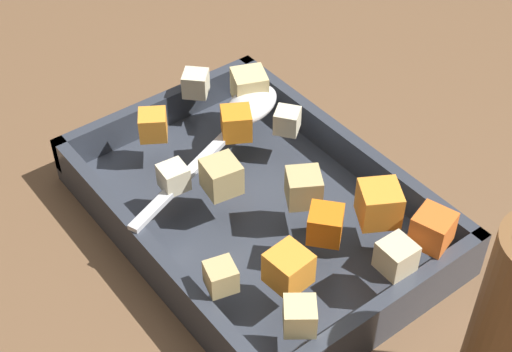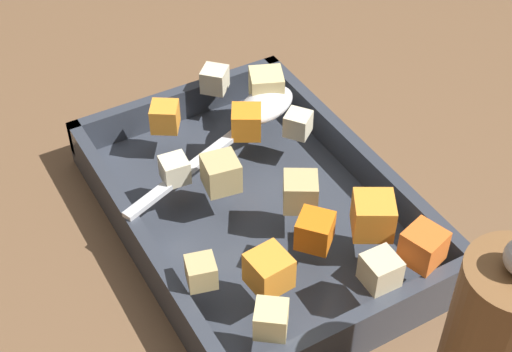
{
  "view_description": "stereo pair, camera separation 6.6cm",
  "coord_description": "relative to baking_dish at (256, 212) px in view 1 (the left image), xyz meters",
  "views": [
    {
      "loc": [
        0.37,
        -0.31,
        0.51
      ],
      "look_at": [
        -0.01,
        -0.01,
        0.06
      ],
      "focal_mm": 53.26,
      "sensor_mm": 36.0,
      "label": 1
    },
    {
      "loc": [
        0.41,
        -0.26,
        0.51
      ],
      "look_at": [
        -0.01,
        -0.01,
        0.06
      ],
      "focal_mm": 53.26,
      "sensor_mm": 36.0,
      "label": 2
    }
  ],
  "objects": [
    {
      "name": "potato_chunk_front_center",
      "position": [
        -0.14,
        0.03,
        0.05
      ],
      "size": [
        0.03,
        0.03,
        0.02
      ],
      "primitive_type": "cube",
      "rotation": [
        0.0,
        0.0,
        3.92
      ],
      "color": "beige",
      "rests_on": "baking_dish"
    },
    {
      "name": "potato_chunk_mid_right",
      "position": [
        -0.01,
        -0.03,
        0.05
      ],
      "size": [
        0.03,
        0.03,
        0.03
      ],
      "primitive_type": "cube",
      "rotation": [
        0.0,
        0.0,
        6.13
      ],
      "color": "tan",
      "rests_on": "baking_dish"
    },
    {
      "name": "baking_dish",
      "position": [
        0.0,
        0.0,
        0.0
      ],
      "size": [
        0.33,
        0.23,
        0.05
      ],
      "color": "#333842",
      "rests_on": "ground_plane"
    },
    {
      "name": "carrot_chunk_corner_nw",
      "position": [
        0.08,
        0.01,
        0.05
      ],
      "size": [
        0.04,
        0.04,
        0.03
      ],
      "primitive_type": "cube",
      "rotation": [
        0.0,
        0.0,
        2.29
      ],
      "color": "orange",
      "rests_on": "baking_dish"
    },
    {
      "name": "carrot_chunk_near_spoon",
      "position": [
        0.1,
        -0.05,
        0.05
      ],
      "size": [
        0.03,
        0.03,
        0.03
      ],
      "primitive_type": "cube",
      "rotation": [
        0.0,
        0.0,
        3.23
      ],
      "color": "orange",
      "rests_on": "baking_dish"
    },
    {
      "name": "potato_chunk_corner_ne",
      "position": [
        0.14,
        0.03,
        0.05
      ],
      "size": [
        0.03,
        0.03,
        0.03
      ],
      "primitive_type": "cube",
      "rotation": [
        0.0,
        0.0,
        4.69
      ],
      "color": "beige",
      "rests_on": "baking_dish"
    },
    {
      "name": "potato_chunk_near_right",
      "position": [
        0.07,
        -0.09,
        0.05
      ],
      "size": [
        0.03,
        0.03,
        0.02
      ],
      "primitive_type": "cube",
      "rotation": [
        0.0,
        0.0,
        4.45
      ],
      "color": "tan",
      "rests_on": "baking_dish"
    },
    {
      "name": "ground_plane",
      "position": [
        0.01,
        0.01,
        -0.01
      ],
      "size": [
        4.0,
        4.0,
        0.0
      ],
      "primitive_type": "plane",
      "color": "brown"
    },
    {
      "name": "potato_chunk_mid_left",
      "position": [
        -0.1,
        0.07,
        0.05
      ],
      "size": [
        0.04,
        0.04,
        0.03
      ],
      "primitive_type": "cube",
      "rotation": [
        0.0,
        0.0,
        4.32
      ],
      "color": "#E0CC89",
      "rests_on": "baking_dish"
    },
    {
      "name": "carrot_chunk_far_right",
      "position": [
        0.14,
        0.07,
        0.05
      ],
      "size": [
        0.04,
        0.04,
        0.03
      ],
      "primitive_type": "cube",
      "rotation": [
        0.0,
        0.0,
        0.29
      ],
      "color": "orange",
      "rests_on": "baking_dish"
    },
    {
      "name": "carrot_chunk_near_left",
      "position": [
        -0.11,
        -0.04,
        0.05
      ],
      "size": [
        0.04,
        0.04,
        0.03
      ],
      "primitive_type": "cube",
      "rotation": [
        0.0,
        0.0,
        2.57
      ],
      "color": "orange",
      "rests_on": "baking_dish"
    },
    {
      "name": "potato_chunk_heap_side",
      "position": [
        -0.04,
        0.07,
        0.05
      ],
      "size": [
        0.03,
        0.03,
        0.02
      ],
      "primitive_type": "cube",
      "rotation": [
        0.0,
        0.0,
        2.22
      ],
      "color": "beige",
      "rests_on": "baking_dish"
    },
    {
      "name": "potato_chunk_back_center",
      "position": [
        0.14,
        -0.07,
        0.05
      ],
      "size": [
        0.03,
        0.03,
        0.02
      ],
      "primitive_type": "cube",
      "rotation": [
        0.0,
        0.0,
        5.64
      ],
      "color": "#E0CC89",
      "rests_on": "baking_dish"
    },
    {
      "name": "carrot_chunk_center",
      "position": [
        0.09,
        0.06,
        0.05
      ],
      "size": [
        0.05,
        0.05,
        0.03
      ],
      "primitive_type": "cube",
      "rotation": [
        0.0,
        0.0,
        2.62
      ],
      "color": "orange",
      "rests_on": "baking_dish"
    },
    {
      "name": "potato_chunk_corner_se",
      "position": [
        -0.04,
        -0.06,
        0.05
      ],
      "size": [
        0.03,
        0.03,
        0.02
      ],
      "primitive_type": "cube",
      "rotation": [
        0.0,
        0.0,
        3.04
      ],
      "color": "beige",
      "rests_on": "baking_dish"
    },
    {
      "name": "serving_spoon",
      "position": [
        -0.08,
        0.05,
        0.04
      ],
      "size": [
        0.1,
        0.22,
        0.02
      ],
      "rotation": [
        0.0,
        0.0,
        5.08
      ],
      "color": "silver",
      "rests_on": "baking_dish"
    },
    {
      "name": "potato_chunk_heap_top",
      "position": [
        0.04,
        0.02,
        0.05
      ],
      "size": [
        0.04,
        0.04,
        0.03
      ],
      "primitive_type": "cube",
      "rotation": [
        0.0,
        0.0,
        5.75
      ],
      "color": "tan",
      "rests_on": "baking_dish"
    },
    {
      "name": "carrot_chunk_under_handle",
      "position": [
        -0.07,
        0.03,
        0.05
      ],
      "size": [
        0.04,
        0.04,
        0.03
      ],
      "primitive_type": "cube",
      "rotation": [
        0.0,
        0.0,
        2.62
      ],
      "color": "orange",
      "rests_on": "baking_dish"
    }
  ]
}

